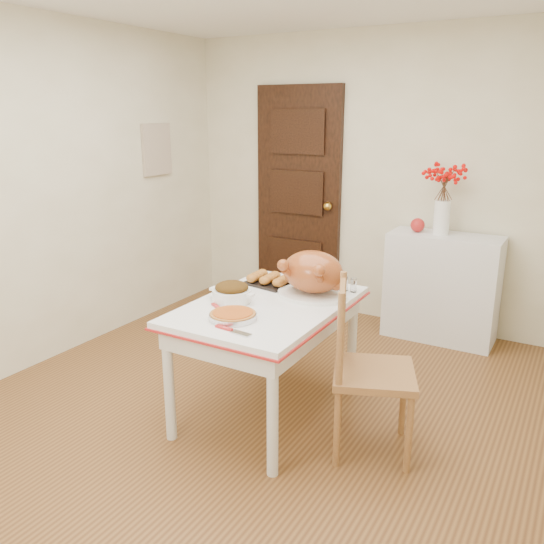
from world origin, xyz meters
The scene contains 18 objects.
floor centered at (0.00, 0.00, 0.00)m, with size 3.50×4.00×0.00m, color #543218.
wall_back centered at (0.00, 2.00, 1.25)m, with size 3.50×0.00×2.50m, color beige.
wall_left centered at (-1.75, 0.00, 1.25)m, with size 0.00×4.00×2.50m, color beige.
door_back centered at (-0.70, 1.97, 1.03)m, with size 0.85×0.06×2.06m, color black.
photo_board centered at (-1.73, 1.20, 1.50)m, with size 0.03×0.35×0.45m, color #C3B496.
sideboard centered at (0.73, 1.78, 0.44)m, with size 0.88×0.39×0.88m, color silver.
kitchen_table centered at (0.11, 0.02, 0.36)m, with size 0.84×1.22×0.73m, color white, non-canonical shape.
chair_oak centered at (0.81, -0.03, 0.49)m, with size 0.43×0.43×0.98m, color olive, non-canonical shape.
berry_vase centered at (0.68, 1.78, 1.16)m, with size 0.29×0.29×0.56m, color white, non-canonical shape.
apple centered at (0.50, 1.78, 0.93)m, with size 0.11×0.11×0.11m, color #AF1D1C.
turkey_platter centered at (0.29, 0.27, 0.87)m, with size 0.45×0.36×0.28m, color #A54E1E, non-canonical shape.
pumpkin_pie centered at (0.08, -0.31, 0.76)m, with size 0.26×0.26×0.05m, color #AB4913.
stuffing_dish centered at (-0.09, -0.06, 0.79)m, with size 0.30×0.23×0.12m, color #53320D, non-canonical shape.
rolls_tray centered at (-0.06, 0.34, 0.77)m, with size 0.28×0.22×0.08m, color #A76724, non-canonical shape.
pie_server centered at (0.18, -0.46, 0.73)m, with size 0.23×0.06×0.01m, color silver, non-canonical shape.
carving_knife centered at (-0.04, -0.24, 0.73)m, with size 0.26×0.06×0.01m, color silver, non-canonical shape.
drinking_glass centered at (0.18, 0.52, 0.78)m, with size 0.06×0.06×0.11m, color white.
shaker_pair centered at (0.44, 0.47, 0.78)m, with size 0.10×0.04×0.09m, color white, non-canonical shape.
Camera 1 is at (1.70, -2.69, 1.83)m, focal length 36.85 mm.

